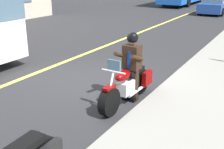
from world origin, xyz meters
TOP-DOWN VIEW (x-y plane):
  - ground_plane at (0.00, 0.00)m, footprint 80.00×80.00m
  - lane_center_stripe at (0.00, -2.00)m, footprint 60.00×0.16m
  - motorcycle_main at (0.68, 1.57)m, footprint 2.21×0.62m
  - rider_main at (0.49, 1.58)m, footprint 0.63×0.55m
  - car_silver at (-18.01, -0.20)m, footprint 4.60×1.92m

SIDE VIEW (x-z plane):
  - ground_plane at x=0.00m, z-range 0.00..0.00m
  - lane_center_stripe at x=0.00m, z-range 0.00..0.01m
  - motorcycle_main at x=0.68m, z-range -0.18..1.08m
  - car_silver at x=-18.01m, z-range -0.01..1.39m
  - rider_main at x=0.49m, z-range 0.17..1.91m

